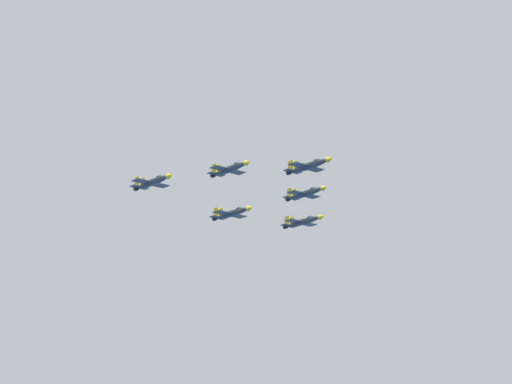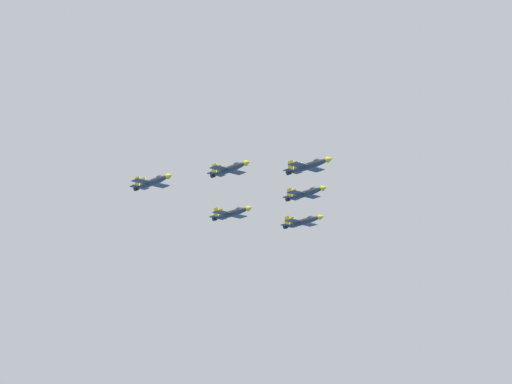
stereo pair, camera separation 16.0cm
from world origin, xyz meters
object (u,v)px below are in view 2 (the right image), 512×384
object	(u,v)px
jet_left_wingman	(306,193)
jet_slot_rear	(232,213)
jet_left_outer	(303,222)
jet_right_wingman	(230,169)
jet_lead	(309,166)
jet_right_outer	(152,182)

from	to	relation	value
jet_left_wingman	jet_slot_rear	bearing A→B (deg)	-139.46
jet_left_outer	jet_slot_rear	world-z (taller)	jet_left_outer
jet_right_wingman	jet_left_outer	bearing A→B (deg)	112.27
jet_left_wingman	jet_lead	bearing A→B (deg)	-40.19
jet_lead	jet_left_outer	world-z (taller)	jet_lead
jet_left_outer	jet_right_outer	size ratio (longest dim) A/B	1.00
jet_lead	jet_slot_rear	bearing A→B (deg)	179.25
jet_lead	jet_left_wingman	xyz separation A→B (m)	(18.23, -6.16, -1.36)
jet_slot_rear	jet_right_outer	bearing A→B (deg)	-91.12
jet_left_wingman	jet_slot_rear	distance (m)	19.74
jet_left_outer	jet_left_wingman	bearing A→B (deg)	-40.95
jet_left_outer	jet_right_outer	distance (m)	49.87
jet_left_wingman	jet_right_outer	distance (m)	40.16
jet_right_outer	jet_slot_rear	bearing A→B (deg)	90.03
jet_lead	jet_slot_rear	world-z (taller)	jet_lead
jet_lead	jet_right_outer	size ratio (longest dim) A/B	0.99
jet_lead	jet_left_wingman	bearing A→B (deg)	138.88
jet_left_wingman	jet_right_wingman	size ratio (longest dim) A/B	1.01
jet_lead	jet_slot_rear	distance (m)	29.88
jet_right_outer	jet_slot_rear	size ratio (longest dim) A/B	1.02
jet_lead	jet_right_wingman	distance (m)	19.24
jet_left_wingman	jet_right_outer	world-z (taller)	jet_left_wingman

